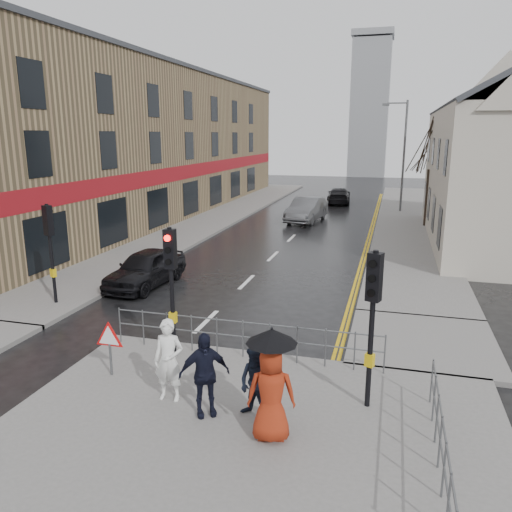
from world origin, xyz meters
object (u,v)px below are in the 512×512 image
Objects in this scene: pedestrian_a at (169,360)px; car_mid at (307,210)px; pedestrian_b at (256,383)px; pedestrian_with_umbrella at (271,382)px; car_parked at (146,268)px; pedestrian_d at (204,374)px.

car_mid is at bearing 88.44° from pedestrian_a.
pedestrian_with_umbrella is (0.46, -0.60, 0.40)m from pedestrian_b.
car_mid is (3.49, 16.25, 0.10)m from car_parked.
pedestrian_with_umbrella reaches higher than pedestrian_a.
pedestrian_b reaches higher than car_parked.
pedestrian_d is at bearing -150.96° from pedestrian_b.
pedestrian_with_umbrella reaches higher than pedestrian_d.
pedestrian_with_umbrella is at bearing -46.32° from car_parked.
pedestrian_d is 0.36× the size of car_mid.
car_mid is at bearing 119.05° from pedestrian_b.
pedestrian_b is 0.31× the size of car_mid.
pedestrian_d is (-1.05, -0.14, 0.12)m from pedestrian_b.
pedestrian_d is at bearing 162.96° from pedestrian_with_umbrella.
pedestrian_a is 2.61m from pedestrian_with_umbrella.
car_mid reaches higher than car_parked.
pedestrian_d is (0.95, -0.36, -0.02)m from pedestrian_a.
pedestrian_a is 1.02m from pedestrian_d.
pedestrian_with_umbrella is 25.19m from car_mid.
car_parked is (-4.67, 7.84, -0.34)m from pedestrian_a.
car_parked is at bearing 129.45° from pedestrian_with_umbrella.
pedestrian_with_umbrella reaches higher than car_mid.
pedestrian_a is 1.19× the size of pedestrian_b.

